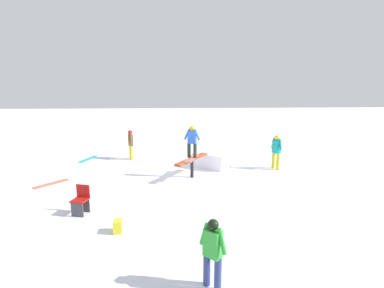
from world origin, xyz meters
name	(u,v)px	position (x,y,z in m)	size (l,w,h in m)	color
ground_plane	(192,177)	(0.00, 0.00, 0.00)	(60.00, 60.00, 0.00)	white
rail_feature	(192,161)	(0.00, 0.00, 0.70)	(1.97, 1.46, 0.83)	black
snow_kicker_ramp	(215,158)	(-1.77, 1.20, 0.35)	(1.80, 1.50, 0.70)	white
main_rider_on_rail	(192,142)	(0.00, 0.00, 1.50)	(1.49, 0.70, 1.36)	#DF6C5D
bystander_green	(213,250)	(6.80, 0.10, 0.82)	(0.51, 0.53, 1.47)	navy
bystander_brown	(131,143)	(-3.03, -3.00, 0.85)	(0.67, 0.29, 1.51)	gold
bystander_teal	(276,150)	(-1.01, 3.87, 0.89)	(0.61, 0.37, 1.58)	gold
loose_snowboard_cyan	(88,159)	(-3.10, -5.20, 0.01)	(1.37, 0.28, 0.02)	#26AEC7
loose_snowboard_coral	(51,184)	(0.58, -5.57, 0.01)	(1.36, 0.28, 0.02)	#EB6C4F
folding_chair	(81,201)	(3.29, -3.54, 0.41)	(0.54, 0.54, 0.88)	#3F3F44
backpack_on_snow	(118,226)	(4.51, -2.20, 0.17)	(0.30, 0.22, 0.34)	yellow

